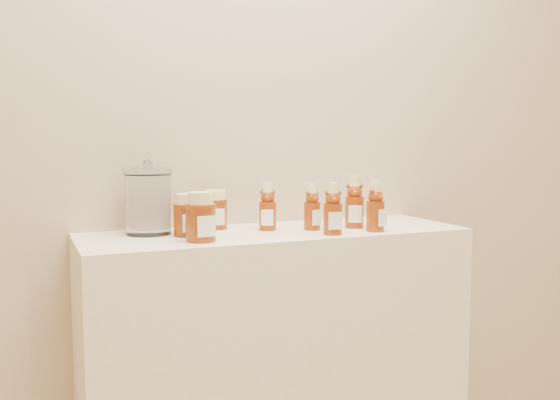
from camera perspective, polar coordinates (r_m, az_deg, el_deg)
name	(u,v)px	position (r m, az deg, el deg)	size (l,w,h in m)	color
wall_back	(253,90)	(2.12, -2.49, 10.04)	(3.50, 0.02, 2.70)	tan
display_table	(276,370)	(2.06, -0.38, -15.31)	(1.20, 0.40, 0.90)	beige
bear_bottle_back_left	(268,203)	(1.96, -1.13, -0.32)	(0.06, 0.06, 0.17)	#672208
bear_bottle_back_mid	(312,204)	(1.97, 2.96, -0.37)	(0.06, 0.06, 0.16)	#672208
bear_bottle_back_right	(354,199)	(2.02, 6.82, 0.13)	(0.06, 0.06, 0.19)	#672208
bear_bottle_front_left	(333,205)	(1.87, 4.86, -0.49)	(0.06, 0.06, 0.18)	#672208
bear_bottle_front_right	(375,203)	(1.95, 8.72, -0.28)	(0.06, 0.06, 0.18)	#672208
honey_jar_left	(186,215)	(1.86, -8.55, -1.34)	(0.08, 0.08, 0.13)	#672208
honey_jar_back	(215,209)	(2.00, -5.95, -0.86)	(0.08, 0.08, 0.12)	#672208
honey_jar_front	(201,217)	(1.76, -7.26, -1.52)	(0.09, 0.09, 0.14)	#672208
glass_canister	(148,198)	(1.91, -11.96, 0.18)	(0.14, 0.14, 0.22)	white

